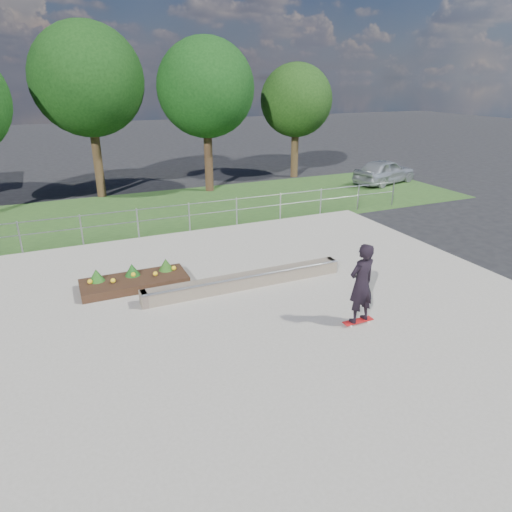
{
  "coord_description": "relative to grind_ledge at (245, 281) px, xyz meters",
  "views": [
    {
      "loc": [
        -4.59,
        -9.28,
        5.72
      ],
      "look_at": [
        0.2,
        1.5,
        1.1
      ],
      "focal_mm": 32.0,
      "sensor_mm": 36.0,
      "label": 1
    }
  ],
  "objects": [
    {
      "name": "skateboarder",
      "position": [
        1.73,
        -3.07,
        0.88
      ],
      "size": [
        0.8,
        0.59,
        2.09
      ],
      "color": "white",
      "rests_on": "concrete_slab"
    },
    {
      "name": "tree_mid_right",
      "position": [
        3.01,
        12.21,
        4.97
      ],
      "size": [
        4.9,
        4.9,
        7.7
      ],
      "color": "#342114",
      "rests_on": "ground"
    },
    {
      "name": "grass_verge",
      "position": [
        0.01,
        9.21,
        -0.25
      ],
      "size": [
        30.0,
        8.0,
        0.02
      ],
      "primitive_type": "cube",
      "color": "#28491D",
      "rests_on": "ground"
    },
    {
      "name": "planter_bed",
      "position": [
        -2.92,
        1.41,
        -0.02
      ],
      "size": [
        3.0,
        1.2,
        0.61
      ],
      "color": "black",
      "rests_on": "concrete_slab"
    },
    {
      "name": "grind_ledge",
      "position": [
        0.0,
        0.0,
        0.0
      ],
      "size": [
        6.0,
        0.44,
        0.43
      ],
      "color": "brown",
      "rests_on": "concrete_slab"
    },
    {
      "name": "parked_car",
      "position": [
        12.81,
        9.84,
        0.44
      ],
      "size": [
        4.45,
        2.69,
        1.42
      ],
      "primitive_type": "imported",
      "rotation": [
        0.0,
        0.0,
        1.83
      ],
      "color": "#AAAFB3",
      "rests_on": "ground"
    },
    {
      "name": "ground",
      "position": [
        0.01,
        -1.79,
        -0.26
      ],
      "size": [
        120.0,
        120.0,
        0.0
      ],
      "primitive_type": "plane",
      "color": "black",
      "rests_on": "ground"
    },
    {
      "name": "tree_far_right",
      "position": [
        9.01,
        13.71,
        4.21
      ],
      "size": [
        4.2,
        4.2,
        6.6
      ],
      "color": "#372616",
      "rests_on": "ground"
    },
    {
      "name": "fence",
      "position": [
        0.01,
        5.71,
        0.51
      ],
      "size": [
        20.06,
        0.06,
        1.2
      ],
      "color": "#93969B",
      "rests_on": "ground"
    },
    {
      "name": "tree_mid_left",
      "position": [
        -2.49,
        13.21,
        5.34
      ],
      "size": [
        5.25,
        5.25,
        8.25
      ],
      "color": "#362415",
      "rests_on": "ground"
    },
    {
      "name": "concrete_slab",
      "position": [
        0.01,
        -1.79,
        -0.23
      ],
      "size": [
        15.0,
        15.0,
        0.06
      ],
      "primitive_type": "cube",
      "color": "gray",
      "rests_on": "ground"
    }
  ]
}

